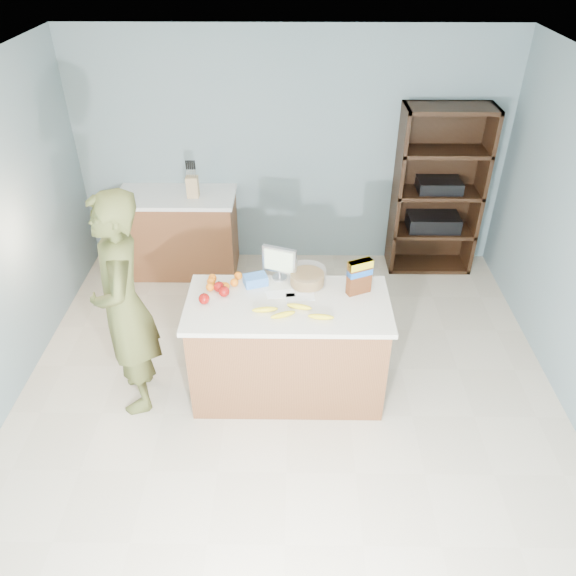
{
  "coord_description": "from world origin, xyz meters",
  "views": [
    {
      "loc": [
        0.04,
        -3.15,
        3.39
      ],
      "look_at": [
        0.0,
        0.35,
        1.0
      ],
      "focal_mm": 35.0,
      "sensor_mm": 36.0,
      "label": 1
    }
  ],
  "objects_px": {
    "counter_peninsula": "(288,351)",
    "person": "(124,306)",
    "shelving_unit": "(436,193)",
    "cereal_box": "(360,274)",
    "tv": "(279,261)"
  },
  "relations": [
    {
      "from": "counter_peninsula",
      "to": "cereal_box",
      "type": "relative_size",
      "value": 5.46
    },
    {
      "from": "person",
      "to": "cereal_box",
      "type": "distance_m",
      "value": 1.79
    },
    {
      "from": "shelving_unit",
      "to": "cereal_box",
      "type": "distance_m",
      "value": 2.16
    },
    {
      "from": "shelving_unit",
      "to": "tv",
      "type": "relative_size",
      "value": 6.38
    },
    {
      "from": "cereal_box",
      "to": "shelving_unit",
      "type": "bearing_deg",
      "value": 62.18
    },
    {
      "from": "counter_peninsula",
      "to": "shelving_unit",
      "type": "bearing_deg",
      "value": 52.89
    },
    {
      "from": "shelving_unit",
      "to": "tv",
      "type": "xyz_separation_m",
      "value": [
        -1.62,
        -1.71,
        0.19
      ]
    },
    {
      "from": "tv",
      "to": "cereal_box",
      "type": "distance_m",
      "value": 0.65
    },
    {
      "from": "counter_peninsula",
      "to": "person",
      "type": "xyz_separation_m",
      "value": [
        -1.22,
        -0.1,
        0.51
      ]
    },
    {
      "from": "tv",
      "to": "cereal_box",
      "type": "relative_size",
      "value": 0.99
    },
    {
      "from": "person",
      "to": "cereal_box",
      "type": "xyz_separation_m",
      "value": [
        1.77,
        0.24,
        0.14
      ]
    },
    {
      "from": "counter_peninsula",
      "to": "tv",
      "type": "relative_size",
      "value": 5.53
    },
    {
      "from": "shelving_unit",
      "to": "counter_peninsula",
      "type": "bearing_deg",
      "value": -127.11
    },
    {
      "from": "counter_peninsula",
      "to": "person",
      "type": "relative_size",
      "value": 0.84
    },
    {
      "from": "person",
      "to": "tv",
      "type": "height_order",
      "value": "person"
    }
  ]
}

